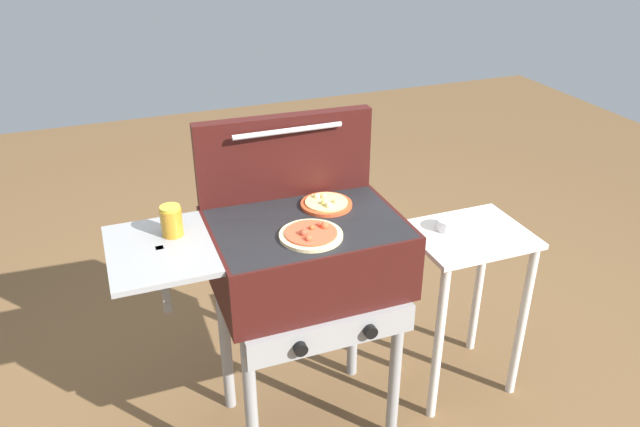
{
  "coord_description": "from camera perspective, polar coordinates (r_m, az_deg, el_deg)",
  "views": [
    {
      "loc": [
        -0.6,
        -1.72,
        1.88
      ],
      "look_at": [
        0.05,
        0.0,
        0.92
      ],
      "focal_mm": 34.93,
      "sensor_mm": 36.0,
      "label": 1
    }
  ],
  "objects": [
    {
      "name": "grill",
      "position": [
        2.13,
        -1.57,
        -4.24
      ],
      "size": [
        0.96,
        0.53,
        0.9
      ],
      "color": "#38110F",
      "rests_on": "ground_plane"
    },
    {
      "name": "pizza_pepperoni",
      "position": [
        1.97,
        -0.81,
        -1.92
      ],
      "size": [
        0.2,
        0.2,
        0.04
      ],
      "color": "beige",
      "rests_on": "grill"
    },
    {
      "name": "sauce_jar",
      "position": [
        2.02,
        -13.45,
        -0.66
      ],
      "size": [
        0.07,
        0.07,
        0.1
      ],
      "color": "#B77A1E",
      "rests_on": "grill"
    },
    {
      "name": "prep_table",
      "position": [
        2.53,
        13.09,
        -5.75
      ],
      "size": [
        0.44,
        0.36,
        0.72
      ],
      "color": "beige",
      "rests_on": "ground_plane"
    },
    {
      "name": "ground_plane",
      "position": [
        2.62,
        -1.08,
        -18.32
      ],
      "size": [
        8.0,
        8.0,
        0.0
      ],
      "primitive_type": "plane",
      "color": "brown"
    },
    {
      "name": "grill_lid_open",
      "position": [
        2.19,
        -3.24,
        5.28
      ],
      "size": [
        0.63,
        0.09,
        0.3
      ],
      "color": "#38110F",
      "rests_on": "grill"
    },
    {
      "name": "pizza_cheese",
      "position": [
        2.16,
        0.57,
        0.92
      ],
      "size": [
        0.18,
        0.18,
        0.04
      ],
      "color": "#C64723",
      "rests_on": "grill"
    },
    {
      "name": "topping_bowl_near",
      "position": [
        2.42,
        11.69,
        -0.98
      ],
      "size": [
        0.1,
        0.1,
        0.04
      ],
      "color": "silver",
      "rests_on": "prep_table"
    }
  ]
}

